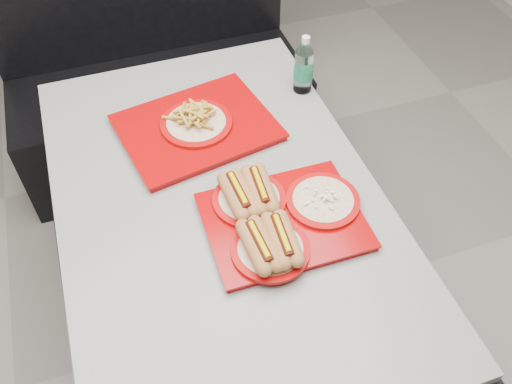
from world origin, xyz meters
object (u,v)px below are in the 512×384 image
object	(u,v)px
diner_table	(222,233)
tray_far	(196,125)
booth_bench	(156,76)
tray_near	(277,217)
water_bottle	(304,68)

from	to	relation	value
diner_table	tray_far	world-z (taller)	tray_far
diner_table	booth_bench	xyz separation A→B (m)	(0.00, 1.09, -0.18)
tray_near	tray_far	xyz separation A→B (m)	(-0.11, 0.44, -0.01)
water_bottle	tray_near	bearing A→B (deg)	-118.75
diner_table	tray_far	xyz separation A→B (m)	(0.01, 0.29, 0.19)
tray_near	tray_far	bearing A→B (deg)	103.87
water_bottle	tray_far	bearing A→B (deg)	-167.32
booth_bench	tray_far	bearing A→B (deg)	-89.09
booth_bench	water_bottle	world-z (taller)	booth_bench
diner_table	tray_near	xyz separation A→B (m)	(0.12, -0.14, 0.20)
diner_table	tray_near	bearing A→B (deg)	-50.14
tray_far	water_bottle	bearing A→B (deg)	12.68
diner_table	booth_bench	distance (m)	1.11
booth_bench	tray_near	size ratio (longest dim) A/B	3.08
tray_near	water_bottle	distance (m)	0.60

